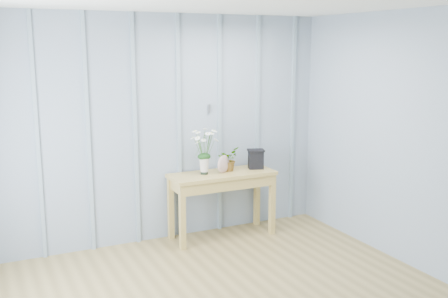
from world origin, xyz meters
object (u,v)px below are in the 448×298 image
felt_disc_vessel (223,164)px  carved_box (256,159)px  sideboard (222,182)px  daisy_vase (204,145)px

felt_disc_vessel → carved_box: 0.43m
felt_disc_vessel → carved_box: bearing=-24.5°
sideboard → daisy_vase: bearing=174.8°
sideboard → daisy_vase: (-0.21, 0.02, 0.44)m
sideboard → carved_box: 0.49m
carved_box → felt_disc_vessel: bearing=-177.1°
felt_disc_vessel → carved_box: (0.43, 0.02, 0.01)m
daisy_vase → felt_disc_vessel: daisy_vase is taller
daisy_vase → sideboard: bearing=-5.2°
sideboard → carved_box: bearing=0.9°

